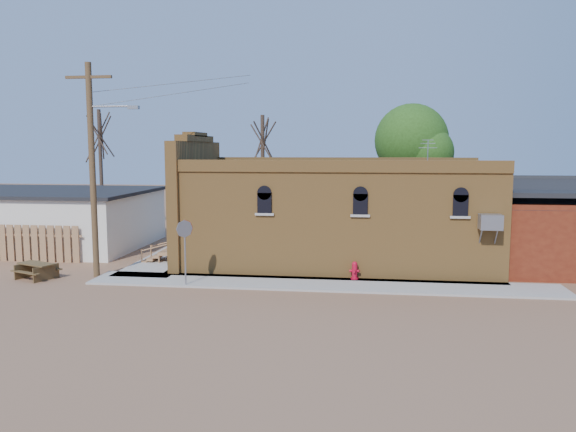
# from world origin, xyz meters

# --- Properties ---
(ground) EXTENTS (120.00, 120.00, 0.00)m
(ground) POSITION_xyz_m (0.00, 0.00, 0.00)
(ground) COLOR brown
(ground) RESTS_ON ground
(sidewalk_south) EXTENTS (19.00, 2.20, 0.08)m
(sidewalk_south) POSITION_xyz_m (1.50, 0.90, 0.04)
(sidewalk_south) COLOR #9E9991
(sidewalk_south) RESTS_ON ground
(sidewalk_west) EXTENTS (2.60, 10.00, 0.08)m
(sidewalk_west) POSITION_xyz_m (-6.30, 6.00, 0.04)
(sidewalk_west) COLOR #9E9991
(sidewalk_west) RESTS_ON ground
(brick_bar) EXTENTS (16.40, 7.97, 6.30)m
(brick_bar) POSITION_xyz_m (1.64, 5.49, 2.34)
(brick_bar) COLOR #B17736
(brick_bar) RESTS_ON ground
(red_shed) EXTENTS (5.40, 6.40, 4.30)m
(red_shed) POSITION_xyz_m (11.50, 5.50, 2.27)
(red_shed) COLOR #591B0F
(red_shed) RESTS_ON ground
(wood_fence) EXTENTS (5.20, 0.10, 1.80)m
(wood_fence) POSITION_xyz_m (-12.80, 3.80, 0.90)
(wood_fence) COLOR #8E5D40
(wood_fence) RESTS_ON ground
(utility_pole) EXTENTS (3.12, 0.26, 9.00)m
(utility_pole) POSITION_xyz_m (-8.14, 1.20, 4.77)
(utility_pole) COLOR #513620
(utility_pole) RESTS_ON ground
(tree_bare_near) EXTENTS (2.80, 2.80, 7.65)m
(tree_bare_near) POSITION_xyz_m (-3.00, 13.00, 5.96)
(tree_bare_near) COLOR #49362A
(tree_bare_near) RESTS_ON ground
(tree_bare_far) EXTENTS (2.80, 2.80, 8.16)m
(tree_bare_far) POSITION_xyz_m (-14.00, 14.00, 6.36)
(tree_bare_far) COLOR #49362A
(tree_bare_far) RESTS_ON ground
(tree_leafy) EXTENTS (4.40, 4.40, 8.15)m
(tree_leafy) POSITION_xyz_m (6.00, 13.50, 5.93)
(tree_leafy) COLOR #49362A
(tree_leafy) RESTS_ON ground
(fire_hydrant) EXTENTS (0.43, 0.42, 0.75)m
(fire_hydrant) POSITION_xyz_m (2.81, 1.80, 0.45)
(fire_hydrant) COLOR #B10A21
(fire_hydrant) RESTS_ON sidewalk_south
(stop_sign) EXTENTS (0.52, 0.57, 2.60)m
(stop_sign) POSITION_xyz_m (-3.86, 0.00, 2.08)
(stop_sign) COLOR gray
(stop_sign) RESTS_ON sidewalk_south
(trash_barrel) EXTENTS (0.67, 0.67, 0.85)m
(trash_barrel) POSITION_xyz_m (-5.30, 3.93, 0.50)
(trash_barrel) COLOR navy
(trash_barrel) RESTS_ON sidewalk_west
(picnic_table) EXTENTS (1.95, 1.72, 0.67)m
(picnic_table) POSITION_xyz_m (-10.52, 0.50, 0.44)
(picnic_table) COLOR brown
(picnic_table) RESTS_ON ground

